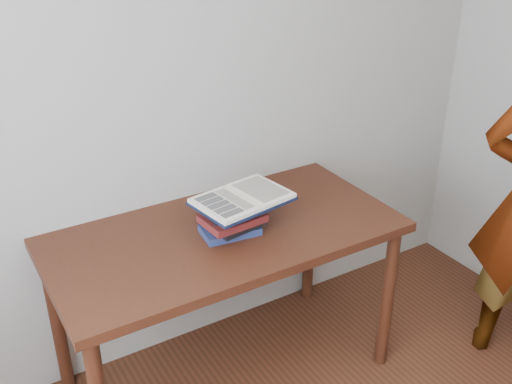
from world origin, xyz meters
TOP-DOWN VIEW (x-y plane):
  - desk at (0.04, 1.38)m, footprint 1.50×0.75m
  - book_stack at (0.06, 1.34)m, footprint 0.27×0.20m
  - open_book at (0.12, 1.36)m, footprint 0.43×0.33m

SIDE VIEW (x-z plane):
  - desk at x=0.04m, z-range 0.31..1.11m
  - book_stack at x=0.06m, z-range 0.80..0.93m
  - open_book at x=0.12m, z-range 0.93..0.96m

